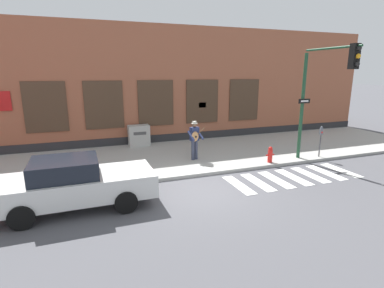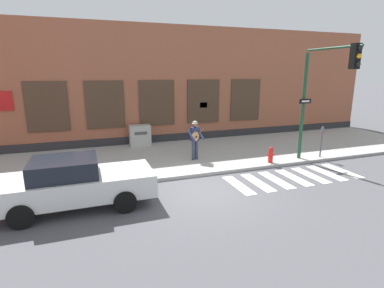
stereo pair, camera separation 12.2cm
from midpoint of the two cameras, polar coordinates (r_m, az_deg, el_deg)
ground_plane at (r=10.49m, az=2.30°, el=-8.72°), size 160.00×160.00×0.00m
sidewalk at (r=14.22m, az=-4.17°, el=-2.41°), size 28.00×5.80×0.13m
building_backdrop at (r=18.44m, az=-8.66°, el=11.07°), size 28.00×4.06×6.43m
crosswalk at (r=12.28m, az=18.46°, el=-6.01°), size 5.20×1.90×0.01m
red_car at (r=9.61m, az=-21.98°, el=-6.96°), size 4.61×2.00×1.53m
busker at (r=13.24m, az=0.24°, el=1.13°), size 0.77×0.63×1.74m
traffic_light at (r=13.32m, az=23.36°, el=10.36°), size 0.60×2.78×4.82m
parking_meter at (r=14.93m, az=23.10°, el=1.29°), size 0.13×0.11×1.44m
utility_box at (r=16.17m, az=-10.27°, el=1.62°), size 1.10×0.61×1.10m
fire_hydrant at (r=13.43m, az=14.41°, el=-1.96°), size 0.38×0.20×0.70m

